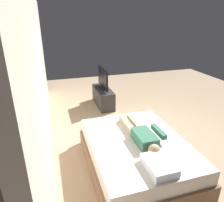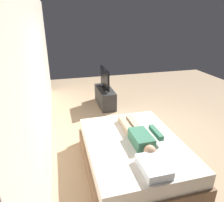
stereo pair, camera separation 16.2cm
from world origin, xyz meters
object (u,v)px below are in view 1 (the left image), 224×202
(pillow, at_px, (159,165))
(remote, at_px, (159,130))
(bed, at_px, (136,155))
(tv, at_px, (103,79))
(person, at_px, (142,134))
(tv_stand, at_px, (103,97))

(pillow, xyz_separation_m, remote, (0.89, -0.50, -0.05))
(bed, height_order, tv, tv)
(pillow, xyz_separation_m, tv, (3.49, -0.16, 0.18))
(bed, relative_size, person, 1.64)
(remote, relative_size, tv, 0.17)
(remote, bearing_deg, bed, 109.97)
(person, xyz_separation_m, remote, (0.15, -0.40, -0.07))
(person, bearing_deg, bed, 107.68)
(bed, xyz_separation_m, person, (0.03, -0.09, 0.36))
(tv_stand, bearing_deg, bed, 176.67)
(bed, bearing_deg, person, -72.32)
(tv_stand, bearing_deg, person, 178.51)
(remote, relative_size, tv_stand, 0.14)
(tv, bearing_deg, person, 178.51)
(person, height_order, remote, person)
(tv, bearing_deg, remote, -172.70)
(bed, relative_size, tv, 2.34)
(person, distance_m, tv_stand, 2.78)
(remote, xyz_separation_m, tv, (2.60, 0.33, 0.24))
(person, bearing_deg, remote, -69.53)
(pillow, xyz_separation_m, person, (0.74, -0.09, 0.02))
(pillow, distance_m, person, 0.74)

